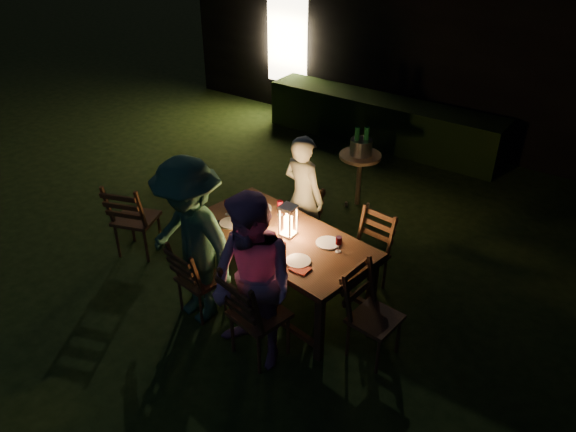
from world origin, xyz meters
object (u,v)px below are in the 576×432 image
Objects in this scene: bottle_bucket_a at (357,144)px; ice_bucket at (361,147)px; chair_spare at (137,231)px; chair_end at (372,330)px; chair_near_left at (201,290)px; chair_far_left at (300,234)px; chair_far_right at (365,267)px; bottle_bucket_b at (366,144)px; person_opp_left at (191,242)px; bottle_table at (265,215)px; person_house_side at (303,197)px; side_table at (360,160)px; chair_near_right at (258,328)px; person_opp_right at (253,284)px; dining_table at (281,242)px; lantern at (288,222)px.

ice_bucket is at bearing 38.66° from bottle_bucket_a.
chair_end is at bearing -17.51° from chair_spare.
chair_near_left is at bearing -69.01° from chair_end.
chair_far_right reaches higher than chair_far_left.
person_opp_left is at bearing -95.42° from bottle_bucket_b.
person_opp_left is 6.58× the size of bottle_table.
chair_spare is at bearing 172.06° from person_opp_left.
chair_spare is 3.21m from bottle_bucket_b.
person_house_side is at bearing -89.21° from ice_bucket.
person_house_side reaches higher than bottle_bucket_b.
side_table is at bearing -88.03° from chair_far_left.
ice_bucket is (0.00, 0.00, 0.20)m from side_table.
chair_near_left is 0.90m from chair_near_right.
side_table is 0.26m from bottle_bucket_a.
person_opp_right is 1.08m from bottle_table.
bottle_bucket_b is at bearing 38.66° from ice_bucket.
person_opp_right is (0.62, -1.76, 0.11)m from person_house_side.
dining_table is 2.14× the size of chair_end.
dining_table is at bearing 112.84° from chair_far_left.
person_opp_right reaches higher than chair_far_left.
chair_far_left is 0.92× the size of chair_end.
chair_far_left is 0.86× the size of chair_spare.
side_table is at bearing 93.74° from chair_near_left.
chair_spare is 3.78× the size of bottle_table.
bottle_bucket_a is (-0.05, -0.04, 0.05)m from ice_bucket.
dining_table is 0.95m from person_opp_right.
ice_bucket is (0.24, 3.01, 0.60)m from chair_near_left.
bottle_bucket_b reaches higher than chair_near_right.
bottle_bucket_a is at bearing 95.58° from person_opp_left.
person_opp_right reaches higher than chair_near_left.
bottle_bucket_b is (0.03, 1.48, 0.16)m from person_house_side.
bottle_bucket_a reaches higher than chair_far_left.
bottle_bucket_a reaches higher than chair_spare.
person_house_side is (-0.98, 0.21, 0.49)m from chair_far_right.
person_opp_right is 6.39× the size of bottle_table.
side_table is at bearing -142.82° from chair_end.
chair_end is 0.56× the size of person_opp_right.
person_opp_right is at bearing 0.00° from person_opp_left.
chair_end reaches higher than chair_far_right.
chair_far_right is at bearing -58.84° from side_table.
bottle_bucket_b is (0.10, 0.08, 0.00)m from bottle_bucket_a.
ice_bucket is (-0.01, 1.49, 0.61)m from chair_far_left.
bottle_table is at bearing -86.55° from bottle_bucket_a.
bottle_table is (-0.56, 0.92, 0.08)m from person_opp_right.
chair_spare is (-1.96, -0.31, -0.43)m from dining_table.
chair_end is 3.31× the size of ice_bucket.
person_opp_right is at bearing -47.18° from chair_end.
person_opp_right reaches higher than dining_table.
person_house_side is 4.47× the size of lantern.
bottle_table is at bearing 74.41° from chair_near_left.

